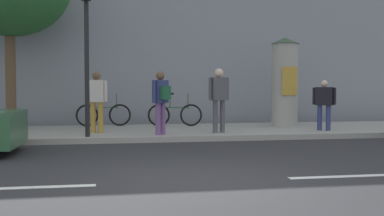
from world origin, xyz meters
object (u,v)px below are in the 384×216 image
(poster_column, at_px, (285,82))
(pedestrian_near_pole, at_px, (324,101))
(pedestrian_in_dark_shirt, at_px, (161,97))
(pedestrian_with_bag, at_px, (97,97))
(pedestrian_in_red_top, at_px, (219,95))
(bicycle_upright, at_px, (104,114))
(bicycle_leaning, at_px, (175,114))
(traffic_light, at_px, (86,26))

(poster_column, bearing_deg, pedestrian_near_pole, -66.93)
(pedestrian_in_dark_shirt, bearing_deg, pedestrian_with_bag, 153.58)
(pedestrian_near_pole, relative_size, pedestrian_with_bag, 0.87)
(pedestrian_near_pole, distance_m, pedestrian_in_red_top, 3.20)
(pedestrian_near_pole, relative_size, bicycle_upright, 0.84)
(bicycle_leaning, relative_size, bicycle_upright, 1.00)
(pedestrian_with_bag, bearing_deg, pedestrian_near_pole, -4.00)
(poster_column, relative_size, bicycle_upright, 1.62)
(pedestrian_with_bag, height_order, bicycle_leaning, pedestrian_with_bag)
(traffic_light, bearing_deg, poster_column, 19.38)
(pedestrian_near_pole, xyz_separation_m, bicycle_upright, (-6.42, 2.58, -0.48))
(traffic_light, distance_m, pedestrian_in_dark_shirt, 2.67)
(pedestrian_with_bag, xyz_separation_m, bicycle_upright, (0.15, 2.12, -0.62))
(pedestrian_in_dark_shirt, relative_size, bicycle_leaning, 0.96)
(pedestrian_in_red_top, bearing_deg, pedestrian_with_bag, 170.58)
(pedestrian_in_red_top, bearing_deg, poster_column, 32.28)
(pedestrian_with_bag, height_order, pedestrian_in_dark_shirt, pedestrian_with_bag)
(pedestrian_with_bag, relative_size, pedestrian_in_red_top, 0.95)
(pedestrian_with_bag, distance_m, pedestrian_in_dark_shirt, 1.92)
(traffic_light, bearing_deg, pedestrian_in_dark_shirt, 7.46)
(traffic_light, xyz_separation_m, pedestrian_near_pole, (6.78, 0.65, -1.97))
(poster_column, distance_m, pedestrian_in_red_top, 3.04)
(poster_column, distance_m, pedestrian_near_pole, 1.74)
(pedestrian_near_pole, distance_m, pedestrian_with_bag, 6.59)
(poster_column, distance_m, bicycle_upright, 5.97)
(poster_column, height_order, pedestrian_near_pole, poster_column)
(traffic_light, xyz_separation_m, pedestrian_in_red_top, (3.58, 0.55, -1.77))
(pedestrian_with_bag, xyz_separation_m, pedestrian_in_red_top, (3.38, -0.56, 0.06))
(traffic_light, distance_m, bicycle_leaning, 4.60)
(bicycle_leaning, bearing_deg, poster_column, -11.23)
(pedestrian_in_red_top, height_order, pedestrian_in_dark_shirt, pedestrian_in_red_top)
(traffic_light, height_order, bicycle_upright, traffic_light)
(pedestrian_in_dark_shirt, bearing_deg, bicycle_leaning, 74.40)
(traffic_light, xyz_separation_m, poster_column, (6.13, 2.16, -1.39))
(bicycle_leaning, bearing_deg, pedestrian_in_dark_shirt, -105.60)
(traffic_light, bearing_deg, pedestrian_with_bag, 79.44)
(pedestrian_with_bag, relative_size, bicycle_leaning, 0.97)
(poster_column, relative_size, bicycle_leaning, 1.62)
(pedestrian_in_red_top, relative_size, bicycle_upright, 1.01)
(traffic_light, height_order, bicycle_leaning, traffic_light)
(traffic_light, height_order, pedestrian_near_pole, traffic_light)
(pedestrian_in_red_top, relative_size, pedestrian_in_dark_shirt, 1.06)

